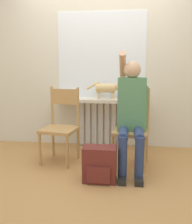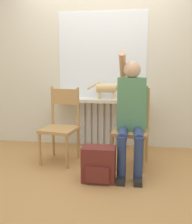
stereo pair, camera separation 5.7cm
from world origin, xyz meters
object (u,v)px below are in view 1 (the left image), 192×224
(chair_left, at_px, (61,125))
(person, at_px, (132,111))
(chair_right, at_px, (132,127))
(backpack, at_px, (100,164))
(cat, at_px, (107,88))

(chair_left, height_order, person, person)
(chair_right, relative_size, backpack, 2.52)
(person, bearing_deg, backpack, -128.23)
(chair_left, height_order, cat, cat)
(person, xyz_separation_m, cat, (-0.35, 0.73, 0.20))
(chair_right, distance_m, backpack, 0.71)
(chair_left, xyz_separation_m, chair_right, (0.91, 0.00, 0.00))
(chair_left, relative_size, cat, 1.86)
(chair_left, relative_size, backpack, 2.52)
(chair_right, height_order, backpack, chair_right)
(person, relative_size, cat, 2.74)
(cat, height_order, backpack, cat)
(chair_left, distance_m, backpack, 0.84)
(chair_left, xyz_separation_m, cat, (0.55, 0.60, 0.43))
(chair_left, distance_m, chair_right, 0.91)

